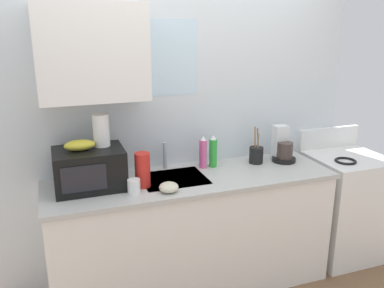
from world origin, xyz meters
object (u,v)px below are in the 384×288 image
banana_bunch (80,145)px  paper_towel_roll (101,130)px  mug_white (134,186)px  cereal_canister (143,170)px  stove_range (343,205)px  dish_soap_bottle_pink (203,153)px  microwave (89,169)px  coffee_maker (282,148)px  utensil_crock (256,154)px  dish_soap_bottle_green (213,152)px  small_bowl (169,187)px

banana_bunch → paper_towel_roll: size_ratio=0.91×
paper_towel_roll → mug_white: bearing=-56.5°
banana_bunch → cereal_canister: banana_bunch is taller
stove_range → mug_white: 1.91m
paper_towel_roll → dish_soap_bottle_pink: paper_towel_roll is taller
microwave → coffee_maker: size_ratio=1.64×
paper_towel_roll → coffee_maker: paper_towel_roll is taller
stove_range → utensil_crock: (-0.81, 0.12, 0.51)m
banana_bunch → stove_range: bearing=-1.2°
utensil_crock → dish_soap_bottle_green: bearing=174.1°
microwave → mug_white: 0.33m
mug_white → utensil_crock: utensil_crock is taller
cereal_canister → small_bowl: bearing=-47.2°
microwave → banana_bunch: bearing=178.2°
paper_towel_roll → coffee_maker: (1.42, 0.01, -0.28)m
coffee_maker → utensil_crock: (-0.23, 0.01, -0.03)m
stove_range → small_bowl: size_ratio=8.31×
stove_range → paper_towel_roll: 2.17m
banana_bunch → small_bowl: size_ratio=1.54×
coffee_maker → dish_soap_bottle_pink: 0.67m
coffee_maker → dish_soap_bottle_green: coffee_maker is taller
microwave → cereal_canister: size_ratio=1.93×
coffee_maker → dish_soap_bottle_pink: bearing=175.4°
dish_soap_bottle_pink → utensil_crock: bearing=-5.5°
coffee_maker → cereal_canister: coffee_maker is taller
dish_soap_bottle_pink → small_bowl: size_ratio=1.95×
paper_towel_roll → cereal_canister: (0.24, -0.15, -0.26)m
cereal_canister → coffee_maker: bearing=7.6°
microwave → stove_range: bearing=-1.2°
cereal_canister → banana_bunch: bearing=165.6°
stove_range → banana_bunch: banana_bunch is taller
stove_range → dish_soap_bottle_pink: bearing=172.8°
microwave → dish_soap_bottle_green: 0.95m
mug_white → coffee_maker: bearing=11.1°
banana_bunch → utensil_crock: banana_bunch is taller
cereal_canister → small_bowl: cereal_canister is taller
banana_bunch → dish_soap_bottle_green: 1.01m
mug_white → banana_bunch: bearing=148.4°
dish_soap_bottle_green → mug_white: bearing=-156.5°
dish_soap_bottle_pink → dish_soap_bottle_green: (0.08, -0.01, 0.00)m
paper_towel_roll → utensil_crock: bearing=1.0°
stove_range → mug_white: (-1.85, -0.14, 0.49)m
dish_soap_bottle_green → small_bowl: bearing=-142.3°
microwave → paper_towel_roll: 0.27m
stove_range → small_bowl: 1.71m
microwave → small_bowl: 0.55m
banana_bunch → utensil_crock: (1.34, 0.07, -0.23)m
banana_bunch → small_bowl: 0.65m
banana_bunch → coffee_maker: (1.57, 0.06, -0.20)m
stove_range → banana_bunch: (-2.15, 0.05, 0.75)m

